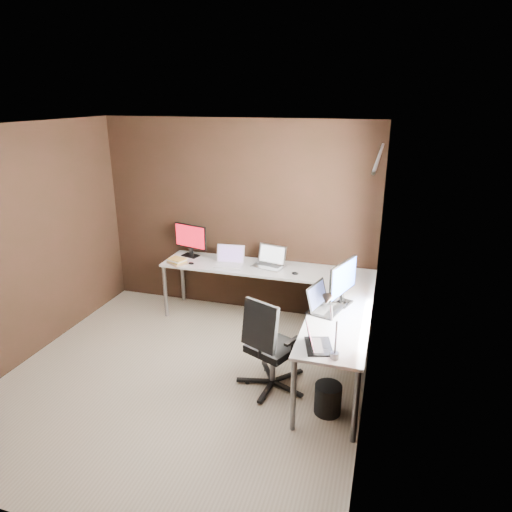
{
  "coord_description": "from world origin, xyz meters",
  "views": [
    {
      "loc": [
        1.86,
        -3.62,
        2.75
      ],
      "look_at": [
        0.5,
        0.95,
        1.07
      ],
      "focal_mm": 32.0,
      "sensor_mm": 36.0,
      "label": 1
    }
  ],
  "objects_px": {
    "drawer_pedestal": "(338,321)",
    "office_chair": "(271,361)",
    "laptop_white": "(230,261)",
    "wastebasket": "(328,399)",
    "desk_lamp": "(330,318)",
    "laptop_black_big": "(323,304)",
    "laptop_black_small": "(315,342)",
    "laptop_silver": "(270,262)",
    "monitor_left": "(191,238)",
    "monitor_right": "(343,280)",
    "book_stack": "(177,261)"
  },
  "relations": [
    {
      "from": "drawer_pedestal",
      "to": "laptop_black_small",
      "type": "xyz_separation_m",
      "value": [
        -0.05,
        -1.37,
        0.48
      ]
    },
    {
      "from": "laptop_black_big",
      "to": "wastebasket",
      "type": "relative_size",
      "value": 1.58
    },
    {
      "from": "laptop_black_big",
      "to": "book_stack",
      "type": "distance_m",
      "value": 2.12
    },
    {
      "from": "wastebasket",
      "to": "desk_lamp",
      "type": "bearing_deg",
      "value": -91.45
    },
    {
      "from": "monitor_right",
      "to": "laptop_black_small",
      "type": "xyz_separation_m",
      "value": [
        -0.12,
        -0.93,
        -0.21
      ]
    },
    {
      "from": "laptop_white",
      "to": "laptop_black_big",
      "type": "relative_size",
      "value": 0.84
    },
    {
      "from": "drawer_pedestal",
      "to": "laptop_white",
      "type": "bearing_deg",
      "value": 167.52
    },
    {
      "from": "desk_lamp",
      "to": "office_chair",
      "type": "height_order",
      "value": "desk_lamp"
    },
    {
      "from": "wastebasket",
      "to": "monitor_left",
      "type": "bearing_deg",
      "value": 140.53
    },
    {
      "from": "laptop_black_small",
      "to": "office_chair",
      "type": "xyz_separation_m",
      "value": [
        -0.48,
        0.36,
        -0.49
      ]
    },
    {
      "from": "laptop_black_small",
      "to": "wastebasket",
      "type": "distance_m",
      "value": 0.66
    },
    {
      "from": "office_chair",
      "to": "monitor_left",
      "type": "bearing_deg",
      "value": 159.02
    },
    {
      "from": "drawer_pedestal",
      "to": "monitor_left",
      "type": "height_order",
      "value": "monitor_left"
    },
    {
      "from": "monitor_right",
      "to": "laptop_black_big",
      "type": "xyz_separation_m",
      "value": [
        -0.17,
        -0.19,
        -0.2
      ]
    },
    {
      "from": "laptop_white",
      "to": "laptop_black_big",
      "type": "distance_m",
      "value": 1.62
    },
    {
      "from": "monitor_right",
      "to": "laptop_silver",
      "type": "height_order",
      "value": "monitor_right"
    },
    {
      "from": "laptop_black_small",
      "to": "office_chair",
      "type": "distance_m",
      "value": 0.77
    },
    {
      "from": "laptop_white",
      "to": "wastebasket",
      "type": "bearing_deg",
      "value": -51.97
    },
    {
      "from": "book_stack",
      "to": "monitor_left",
      "type": "bearing_deg",
      "value": 81.89
    },
    {
      "from": "desk_lamp",
      "to": "laptop_black_big",
      "type": "bearing_deg",
      "value": 78.72
    },
    {
      "from": "desk_lamp",
      "to": "book_stack",
      "type": "bearing_deg",
      "value": 120.35
    },
    {
      "from": "office_chair",
      "to": "wastebasket",
      "type": "bearing_deg",
      "value": 2.97
    },
    {
      "from": "book_stack",
      "to": "desk_lamp",
      "type": "bearing_deg",
      "value": -36.56
    },
    {
      "from": "book_stack",
      "to": "laptop_white",
      "type": "bearing_deg",
      "value": 14.32
    },
    {
      "from": "monitor_left",
      "to": "laptop_black_big",
      "type": "bearing_deg",
      "value": -15.1
    },
    {
      "from": "laptop_white",
      "to": "wastebasket",
      "type": "distance_m",
      "value": 2.26
    },
    {
      "from": "book_stack",
      "to": "office_chair",
      "type": "xyz_separation_m",
      "value": [
        1.54,
        -1.17,
        -0.48
      ]
    },
    {
      "from": "monitor_left",
      "to": "laptop_white",
      "type": "height_order",
      "value": "monitor_left"
    },
    {
      "from": "monitor_right",
      "to": "wastebasket",
      "type": "relative_size",
      "value": 1.88
    },
    {
      "from": "laptop_silver",
      "to": "monitor_left",
      "type": "bearing_deg",
      "value": -170.76
    },
    {
      "from": "laptop_black_small",
      "to": "desk_lamp",
      "type": "relative_size",
      "value": 0.69
    },
    {
      "from": "laptop_white",
      "to": "book_stack",
      "type": "height_order",
      "value": "laptop_white"
    },
    {
      "from": "monitor_left",
      "to": "laptop_silver",
      "type": "height_order",
      "value": "monitor_left"
    },
    {
      "from": "laptop_black_small",
      "to": "laptop_black_big",
      "type": "bearing_deg",
      "value": -12.03
    },
    {
      "from": "laptop_white",
      "to": "laptop_black_big",
      "type": "height_order",
      "value": "laptop_black_big"
    },
    {
      "from": "laptop_black_small",
      "to": "book_stack",
      "type": "relative_size",
      "value": 1.28
    },
    {
      "from": "drawer_pedestal",
      "to": "office_chair",
      "type": "xyz_separation_m",
      "value": [
        -0.53,
        -1.02,
        -0.01
      ]
    },
    {
      "from": "desk_lamp",
      "to": "laptop_black_small",
      "type": "bearing_deg",
      "value": 127.6
    },
    {
      "from": "office_chair",
      "to": "wastebasket",
      "type": "height_order",
      "value": "office_chair"
    },
    {
      "from": "laptop_black_big",
      "to": "office_chair",
      "type": "relative_size",
      "value": 0.46
    },
    {
      "from": "book_stack",
      "to": "wastebasket",
      "type": "height_order",
      "value": "book_stack"
    },
    {
      "from": "desk_lamp",
      "to": "office_chair",
      "type": "bearing_deg",
      "value": 121.77
    },
    {
      "from": "monitor_left",
      "to": "laptop_silver",
      "type": "distance_m",
      "value": 1.12
    },
    {
      "from": "laptop_black_big",
      "to": "desk_lamp",
      "type": "height_order",
      "value": "desk_lamp"
    },
    {
      "from": "drawer_pedestal",
      "to": "laptop_black_big",
      "type": "xyz_separation_m",
      "value": [
        -0.1,
        -0.62,
        0.49
      ]
    },
    {
      "from": "laptop_white",
      "to": "monitor_right",
      "type": "bearing_deg",
      "value": -32.49
    },
    {
      "from": "laptop_black_big",
      "to": "laptop_white",
      "type": "bearing_deg",
      "value": 70.44
    },
    {
      "from": "laptop_white",
      "to": "drawer_pedestal",
      "type": "bearing_deg",
      "value": -18.18
    },
    {
      "from": "drawer_pedestal",
      "to": "office_chair",
      "type": "bearing_deg",
      "value": -117.69
    },
    {
      "from": "laptop_silver",
      "to": "laptop_black_big",
      "type": "height_order",
      "value": "laptop_black_big"
    }
  ]
}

